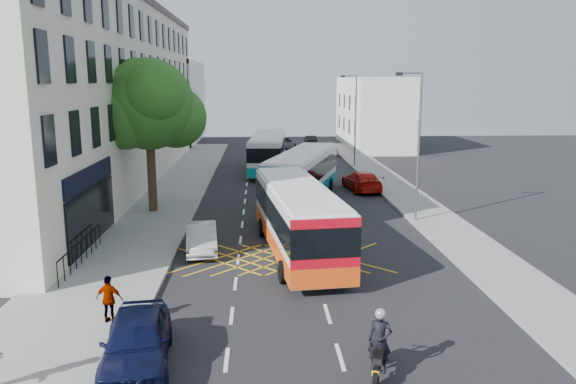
{
  "coord_description": "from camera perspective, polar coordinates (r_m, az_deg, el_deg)",
  "views": [
    {
      "loc": [
        -2.22,
        -17.53,
        7.69
      ],
      "look_at": [
        -0.82,
        9.89,
        2.2
      ],
      "focal_mm": 35.0,
      "sensor_mm": 36.0,
      "label": 1
    }
  ],
  "objects": [
    {
      "name": "parked_car_blue",
      "position": [
        16.26,
        -15.11,
        -14.38
      ],
      "size": [
        2.26,
        4.58,
        1.5
      ],
      "primitive_type": "imported",
      "rotation": [
        0.0,
        0.0,
        0.11
      ],
      "color": "black",
      "rests_on": "ground"
    },
    {
      "name": "parked_car_silver",
      "position": [
        25.91,
        -8.78,
        -4.63
      ],
      "size": [
        1.75,
        3.97,
        1.27
      ],
      "primitive_type": "imported",
      "rotation": [
        0.0,
        0.0,
        0.11
      ],
      "color": "#A6A8AD",
      "rests_on": "ground"
    },
    {
      "name": "building_right",
      "position": [
        66.96,
        8.55,
        8.02
      ],
      "size": [
        6.0,
        18.0,
        8.0
      ],
      "primitive_type": "cube",
      "color": "silver",
      "rests_on": "ground"
    },
    {
      "name": "lamp_near",
      "position": [
        30.86,
        12.97,
        5.3
      ],
      "size": [
        1.45,
        0.15,
        8.0
      ],
      "color": "slate",
      "rests_on": "pavement_right"
    },
    {
      "name": "lamp_far",
      "position": [
        50.34,
        6.77,
        7.73
      ],
      "size": [
        1.45,
        0.15,
        8.0
      ],
      "color": "slate",
      "rests_on": "pavement_right"
    },
    {
      "name": "street_tree",
      "position": [
        33.13,
        -14.02,
        8.56
      ],
      "size": [
        6.3,
        5.7,
        8.8
      ],
      "color": "#382619",
      "rests_on": "pavement_left"
    },
    {
      "name": "pavement_right",
      "position": [
        34.8,
        13.38,
        -1.65
      ],
      "size": [
        3.0,
        70.0,
        0.15
      ],
      "primitive_type": "cube",
      "color": "gray",
      "rests_on": "ground"
    },
    {
      "name": "red_hatchback",
      "position": [
        39.96,
        7.51,
        1.13
      ],
      "size": [
        2.49,
        4.98,
        1.39
      ],
      "primitive_type": "imported",
      "rotation": [
        0.0,
        0.0,
        3.26
      ],
      "color": "#AB1007",
      "rests_on": "ground"
    },
    {
      "name": "bus_near",
      "position": [
        25.1,
        0.99,
        -2.65
      ],
      "size": [
        3.8,
        11.26,
        3.11
      ],
      "rotation": [
        0.0,
        0.0,
        0.11
      ],
      "color": "silver",
      "rests_on": "ground"
    },
    {
      "name": "pavement_left",
      "position": [
        34.0,
        -13.5,
        -1.96
      ],
      "size": [
        5.0,
        70.0,
        0.15
      ],
      "primitive_type": "cube",
      "color": "gray",
      "rests_on": "ground"
    },
    {
      "name": "distant_car_grey",
      "position": [
        62.48,
        -0.43,
        4.9
      ],
      "size": [
        3.04,
        5.43,
        1.44
      ],
      "primitive_type": "imported",
      "rotation": [
        0.0,
        0.0,
        0.13
      ],
      "color": "#393A40",
      "rests_on": "ground"
    },
    {
      "name": "bus_mid",
      "position": [
        36.47,
        1.5,
        1.78
      ],
      "size": [
        5.78,
        11.46,
        3.15
      ],
      "rotation": [
        0.0,
        0.0,
        -0.3
      ],
      "color": "silver",
      "rests_on": "ground"
    },
    {
      "name": "ground",
      "position": [
        19.27,
        4.03,
        -12.24
      ],
      "size": [
        120.0,
        120.0,
        0.0
      ],
      "primitive_type": "plane",
      "color": "black",
      "rests_on": "ground"
    },
    {
      "name": "distant_car_silver",
      "position": [
        58.43,
        4.12,
        4.45
      ],
      "size": [
        1.9,
        4.44,
        1.5
      ],
      "primitive_type": "imported",
      "rotation": [
        0.0,
        0.0,
        3.11
      ],
      "color": "#999CA0",
      "rests_on": "ground"
    },
    {
      "name": "pedestrian_far",
      "position": [
        18.84,
        -17.7,
        -10.33
      ],
      "size": [
        0.94,
        0.52,
        1.53
      ],
      "primitive_type": "imported",
      "rotation": [
        0.0,
        0.0,
        2.97
      ],
      "color": "gray",
      "rests_on": "pavement_left"
    },
    {
      "name": "distant_car_dark",
      "position": [
        67.78,
        2.29,
        5.28
      ],
      "size": [
        1.39,
        3.58,
        1.16
      ],
      "primitive_type": "imported",
      "rotation": [
        0.0,
        0.0,
        3.19
      ],
      "color": "black",
      "rests_on": "ground"
    },
    {
      "name": "bus_far",
      "position": [
        47.91,
        -2.05,
        4.08
      ],
      "size": [
        3.44,
        11.42,
        3.16
      ],
      "rotation": [
        0.0,
        0.0,
        -0.07
      ],
      "color": "silver",
      "rests_on": "ground"
    },
    {
      "name": "motorbike",
      "position": [
        15.4,
        9.3,
        -15.04
      ],
      "size": [
        0.85,
        2.08,
        1.91
      ],
      "rotation": [
        0.0,
        0.0,
        -0.31
      ],
      "color": "black",
      "rests_on": "ground"
    },
    {
      "name": "terrace_main",
      "position": [
        43.65,
        -18.84,
        9.49
      ],
      "size": [
        8.3,
        45.0,
        13.5
      ],
      "color": "beige",
      "rests_on": "ground"
    },
    {
      "name": "railings",
      "position": [
        25.02,
        -20.29,
        -5.59
      ],
      "size": [
        0.08,
        5.6,
        1.14
      ],
      "primitive_type": null,
      "color": "black",
      "rests_on": "pavement_left"
    },
    {
      "name": "terrace_far",
      "position": [
        73.53,
        -12.29,
        8.95
      ],
      "size": [
        8.0,
        20.0,
        10.0
      ],
      "primitive_type": "cube",
      "color": "silver",
      "rests_on": "ground"
    }
  ]
}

